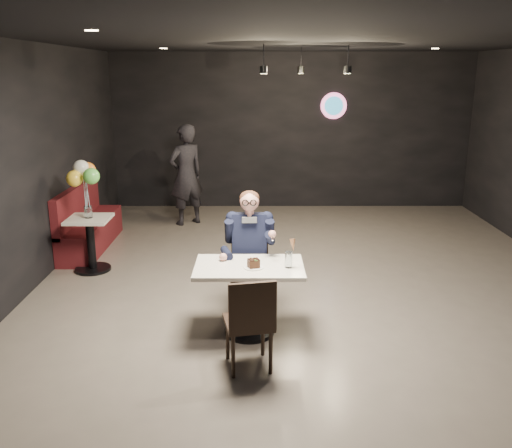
{
  "coord_description": "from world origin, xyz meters",
  "views": [
    {
      "loc": [
        -0.72,
        -6.19,
        2.64
      ],
      "look_at": [
        -0.71,
        -0.44,
        1.01
      ],
      "focal_mm": 38.0,
      "sensor_mm": 36.0,
      "label": 1
    }
  ],
  "objects_px": {
    "main_table": "(249,300)",
    "passerby": "(186,175)",
    "seated_man": "(250,251)",
    "booth_bench": "(90,217)",
    "chair_far": "(250,273)",
    "chair_near": "(248,321)",
    "balloon_vase": "(88,212)",
    "sundae_glass": "(289,260)",
    "side_table": "(91,246)"
  },
  "relations": [
    {
      "from": "chair_near",
      "to": "booth_bench",
      "type": "relative_size",
      "value": 0.48
    },
    {
      "from": "sundae_glass",
      "to": "booth_bench",
      "type": "distance_m",
      "value": 4.1
    },
    {
      "from": "booth_bench",
      "to": "chair_near",
      "type": "bearing_deg",
      "value": -54.92
    },
    {
      "from": "main_table",
      "to": "chair_near",
      "type": "relative_size",
      "value": 1.2
    },
    {
      "from": "sundae_glass",
      "to": "chair_far",
      "type": "bearing_deg",
      "value": 122.82
    },
    {
      "from": "booth_bench",
      "to": "passerby",
      "type": "distance_m",
      "value": 1.95
    },
    {
      "from": "chair_far",
      "to": "chair_near",
      "type": "distance_m",
      "value": 1.21
    },
    {
      "from": "booth_bench",
      "to": "sundae_glass",
      "type": "bearing_deg",
      "value": -45.52
    },
    {
      "from": "main_table",
      "to": "passerby",
      "type": "distance_m",
      "value": 4.41
    },
    {
      "from": "main_table",
      "to": "sundae_glass",
      "type": "distance_m",
      "value": 0.61
    },
    {
      "from": "chair_near",
      "to": "passerby",
      "type": "height_order",
      "value": "passerby"
    },
    {
      "from": "side_table",
      "to": "passerby",
      "type": "bearing_deg",
      "value": 66.73
    },
    {
      "from": "side_table",
      "to": "seated_man",
      "type": "bearing_deg",
      "value": -31.03
    },
    {
      "from": "seated_man",
      "to": "booth_bench",
      "type": "relative_size",
      "value": 0.74
    },
    {
      "from": "main_table",
      "to": "side_table",
      "type": "bearing_deg",
      "value": 139.47
    },
    {
      "from": "chair_far",
      "to": "passerby",
      "type": "xyz_separation_m",
      "value": [
        -1.15,
        3.68,
        0.43
      ]
    },
    {
      "from": "chair_far",
      "to": "sundae_glass",
      "type": "height_order",
      "value": "chair_far"
    },
    {
      "from": "chair_far",
      "to": "sundae_glass",
      "type": "xyz_separation_m",
      "value": [
        0.39,
        -0.61,
        0.37
      ]
    },
    {
      "from": "main_table",
      "to": "passerby",
      "type": "height_order",
      "value": "passerby"
    },
    {
      "from": "chair_far",
      "to": "booth_bench",
      "type": "xyz_separation_m",
      "value": [
        -2.47,
        2.31,
        0.02
      ]
    },
    {
      "from": "chair_near",
      "to": "balloon_vase",
      "type": "relative_size",
      "value": 5.85
    },
    {
      "from": "main_table",
      "to": "passerby",
      "type": "bearing_deg",
      "value": 105.19
    },
    {
      "from": "main_table",
      "to": "seated_man",
      "type": "relative_size",
      "value": 0.76
    },
    {
      "from": "chair_near",
      "to": "balloon_vase",
      "type": "xyz_separation_m",
      "value": [
        -2.17,
        2.52,
        0.37
      ]
    },
    {
      "from": "seated_man",
      "to": "sundae_glass",
      "type": "relative_size",
      "value": 8.76
    },
    {
      "from": "main_table",
      "to": "chair_far",
      "type": "height_order",
      "value": "chair_far"
    },
    {
      "from": "side_table",
      "to": "balloon_vase",
      "type": "xyz_separation_m",
      "value": [
        0.0,
        0.0,
        0.48
      ]
    },
    {
      "from": "main_table",
      "to": "balloon_vase",
      "type": "relative_size",
      "value": 6.99
    },
    {
      "from": "main_table",
      "to": "side_table",
      "type": "height_order",
      "value": "main_table"
    },
    {
      "from": "side_table",
      "to": "passerby",
      "type": "height_order",
      "value": "passerby"
    },
    {
      "from": "main_table",
      "to": "sundae_glass",
      "type": "bearing_deg",
      "value": -8.81
    },
    {
      "from": "chair_far",
      "to": "booth_bench",
      "type": "distance_m",
      "value": 3.38
    },
    {
      "from": "chair_near",
      "to": "booth_bench",
      "type": "distance_m",
      "value": 4.3
    },
    {
      "from": "booth_bench",
      "to": "passerby",
      "type": "relative_size",
      "value": 1.09
    },
    {
      "from": "seated_man",
      "to": "balloon_vase",
      "type": "distance_m",
      "value": 2.53
    },
    {
      "from": "main_table",
      "to": "balloon_vase",
      "type": "height_order",
      "value": "balloon_vase"
    },
    {
      "from": "chair_far",
      "to": "side_table",
      "type": "relative_size",
      "value": 1.33
    },
    {
      "from": "chair_near",
      "to": "booth_bench",
      "type": "height_order",
      "value": "booth_bench"
    },
    {
      "from": "balloon_vase",
      "to": "passerby",
      "type": "bearing_deg",
      "value": 66.73
    },
    {
      "from": "booth_bench",
      "to": "side_table",
      "type": "distance_m",
      "value": 1.05
    },
    {
      "from": "chair_near",
      "to": "seated_man",
      "type": "relative_size",
      "value": 0.64
    },
    {
      "from": "seated_man",
      "to": "sundae_glass",
      "type": "xyz_separation_m",
      "value": [
        0.39,
        -0.61,
        0.11
      ]
    },
    {
      "from": "passerby",
      "to": "side_table",
      "type": "bearing_deg",
      "value": 30.78
    },
    {
      "from": "seated_man",
      "to": "side_table",
      "type": "xyz_separation_m",
      "value": [
        -2.17,
        1.31,
        -0.37
      ]
    },
    {
      "from": "sundae_glass",
      "to": "booth_bench",
      "type": "xyz_separation_m",
      "value": [
        -2.86,
        2.92,
        -0.35
      ]
    },
    {
      "from": "seated_man",
      "to": "passerby",
      "type": "distance_m",
      "value": 3.86
    },
    {
      "from": "chair_far",
      "to": "chair_near",
      "type": "height_order",
      "value": "same"
    },
    {
      "from": "main_table",
      "to": "balloon_vase",
      "type": "xyz_separation_m",
      "value": [
        -2.17,
        1.86,
        0.45
      ]
    },
    {
      "from": "balloon_vase",
      "to": "passerby",
      "type": "xyz_separation_m",
      "value": [
        1.02,
        2.38,
        0.06
      ]
    },
    {
      "from": "main_table",
      "to": "side_table",
      "type": "xyz_separation_m",
      "value": [
        -2.17,
        1.86,
        -0.03
      ]
    }
  ]
}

